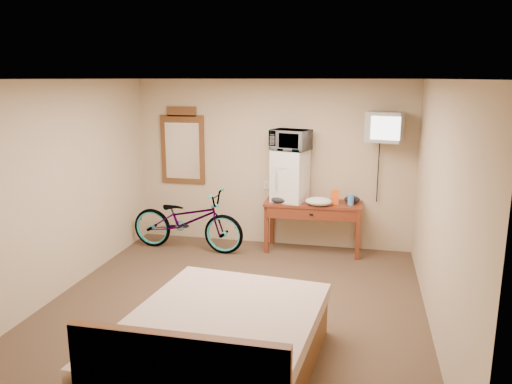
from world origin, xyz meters
TOP-DOWN VIEW (x-y plane):
  - room at (-0.00, 0.00)m, footprint 4.60×4.64m
  - desk at (0.67, 2.00)m, footprint 1.42×0.58m
  - mini_fridge at (0.31, 2.05)m, footprint 0.55×0.54m
  - microwave at (0.31, 2.05)m, footprint 0.62×0.52m
  - snack_bag at (0.98, 1.98)m, footprint 0.11×0.08m
  - blue_cup at (1.20, 1.99)m, footprint 0.09×0.09m
  - cloth_cream at (0.76, 1.86)m, footprint 0.38×0.29m
  - cloth_dark_a at (0.19, 1.89)m, footprint 0.24×0.18m
  - cloth_dark_b at (1.21, 2.12)m, footprint 0.22×0.18m
  - crt_television at (1.61, 2.02)m, footprint 0.54×0.62m
  - wall_mirror at (-1.41, 2.27)m, footprint 0.70×0.04m
  - bicycle at (-1.16, 1.71)m, footprint 1.78×0.73m
  - bed at (0.22, -1.37)m, footprint 1.75×2.20m

SIDE VIEW (x-z plane):
  - bed at x=0.22m, z-range -0.16..0.74m
  - bicycle at x=-1.16m, z-range 0.00..0.92m
  - desk at x=0.67m, z-range 0.26..1.01m
  - cloth_dark_a at x=0.19m, z-range 0.75..0.84m
  - cloth_dark_b at x=1.21m, z-range 0.75..0.85m
  - cloth_cream at x=0.76m, z-range 0.75..0.87m
  - blue_cup at x=1.20m, z-range 0.75..0.91m
  - snack_bag at x=0.98m, z-range 0.75..0.96m
  - mini_fridge at x=0.31m, z-range 0.75..1.50m
  - room at x=0.00m, z-range 0.00..2.50m
  - wall_mirror at x=-1.41m, z-range 0.88..2.07m
  - microwave at x=0.31m, z-range 1.50..1.80m
  - crt_television at x=1.61m, z-range 1.66..2.07m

